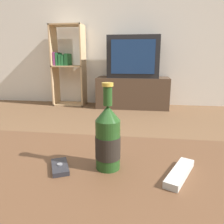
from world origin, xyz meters
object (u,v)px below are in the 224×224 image
cell_phone (60,167)px  remote_control (180,173)px  television (133,57)px  tv_stand (133,92)px  bookshelf (67,64)px  beer_bottle (108,139)px

cell_phone → remote_control: bearing=-24.2°
cell_phone → remote_control: remote_control is taller
cell_phone → remote_control: size_ratio=0.64×
television → tv_stand: bearing=90.0°
television → bookshelf: bookshelf is taller
tv_stand → remote_control: tv_stand is taller
beer_bottle → bookshelf: bearing=111.3°
television → cell_phone: 2.75m
beer_bottle → remote_control: size_ratio=1.54×
television → beer_bottle: television is taller
beer_bottle → cell_phone: (-0.14, -0.03, -0.09)m
tv_stand → remote_control: bearing=-84.6°
remote_control → beer_bottle: bearing=-161.0°
cell_phone → beer_bottle: bearing=-13.8°
television → remote_control: television is taller
television → cell_phone: (-0.10, -2.73, -0.32)m
bookshelf → remote_control: size_ratio=7.28×
beer_bottle → remote_control: bearing=-6.0°
beer_bottle → cell_phone: bearing=-168.5°
tv_stand → bookshelf: bearing=176.2°
bookshelf → cell_phone: (0.94, -2.80, -0.21)m
cell_phone → bookshelf: bearing=83.2°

